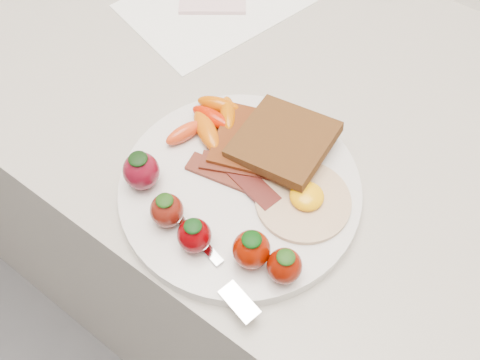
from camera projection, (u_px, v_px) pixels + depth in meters
The scene contains 10 objects.
counter at pixel (292, 261), 1.05m from camera, with size 2.00×0.60×0.90m, color gray.
plate at pixel (240, 189), 0.60m from camera, with size 0.27×0.27×0.02m, color silver.
toast_lower at pixel (255, 142), 0.62m from camera, with size 0.09×0.09×0.01m, color #441F10.
toast_upper at pixel (283, 141), 0.60m from camera, with size 0.10×0.10×0.01m, color #311E0B.
fried_egg at pixel (304, 199), 0.58m from camera, with size 0.12×0.12×0.02m.
bacon_strips at pixel (238, 173), 0.60m from camera, with size 0.12×0.07×0.01m.
baby_carrots at pixel (211, 120), 0.63m from camera, with size 0.08×0.11×0.02m.
strawberries at pixel (202, 221), 0.54m from camera, with size 0.22×0.06×0.05m.
fork at pixel (211, 261), 0.54m from camera, with size 0.16×0.06×0.00m.
paper_sheet at pixel (214, 4), 0.79m from camera, with size 0.19×0.25×0.00m, color white.
Camera 1 is at (0.19, 1.28, 1.41)m, focal length 40.00 mm.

